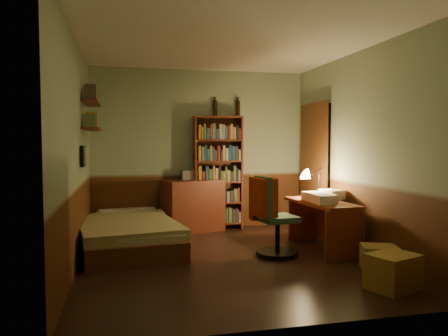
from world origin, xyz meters
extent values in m
cube|color=black|center=(0.00, 0.00, -0.01)|extent=(3.50, 4.00, 0.02)
cube|color=silver|center=(0.00, 0.00, 2.61)|extent=(3.50, 4.00, 0.02)
cube|color=#8DA280|center=(0.00, 2.01, 1.30)|extent=(3.50, 0.02, 2.60)
cube|color=#8DA280|center=(-1.76, 0.00, 1.30)|extent=(0.02, 4.00, 2.60)
cube|color=#8DA280|center=(1.76, 0.00, 1.30)|extent=(0.02, 4.00, 2.60)
cube|color=#8DA280|center=(0.00, -2.01, 1.30)|extent=(3.50, 0.02, 2.60)
cube|color=black|center=(1.72, 1.30, 1.00)|extent=(0.06, 0.90, 2.00)
cube|color=#4A2811|center=(1.69, 1.30, 1.00)|extent=(0.02, 0.98, 2.08)
cube|color=#898E4D|center=(-1.19, 0.97, 0.32)|extent=(1.40, 2.30, 0.65)
cube|color=#5D2515|center=(-0.16, 1.77, 0.41)|extent=(1.03, 0.73, 0.83)
cube|color=#B2B2B7|center=(-0.19, 1.89, 0.90)|extent=(0.28, 0.22, 0.15)
cube|color=#5D2515|center=(0.27, 1.85, 0.92)|extent=(0.80, 0.27, 1.84)
cylinder|color=black|center=(0.24, 1.96, 1.98)|extent=(0.09, 0.09, 0.26)
cylinder|color=black|center=(0.63, 1.96, 1.98)|extent=(0.08, 0.08, 0.27)
cube|color=#5D2515|center=(1.32, 0.21, 0.32)|extent=(0.61, 1.25, 0.65)
cube|color=silver|center=(1.57, 0.42, 0.71)|extent=(0.29, 0.35, 0.12)
cone|color=black|center=(1.51, 0.72, 0.95)|extent=(0.24, 0.24, 0.60)
cube|color=#345F3F|center=(0.64, 0.04, 0.52)|extent=(0.58, 0.52, 1.05)
cube|color=#B33100|center=(0.60, -0.19, 1.28)|extent=(0.29, 0.43, 0.47)
cube|color=#5D2515|center=(-1.64, 1.10, 1.60)|extent=(0.20, 0.90, 0.03)
cube|color=#5D2515|center=(-1.64, 1.10, 1.95)|extent=(0.20, 0.90, 0.03)
cube|color=black|center=(-1.72, 0.60, 1.25)|extent=(0.04, 0.32, 0.26)
cube|color=olive|center=(1.30, -1.40, 0.17)|extent=(0.55, 0.50, 0.34)
cube|color=olive|center=(1.55, -0.78, 0.13)|extent=(0.46, 0.42, 0.27)
camera|label=1|loc=(-1.22, -5.08, 1.42)|focal=35.00mm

